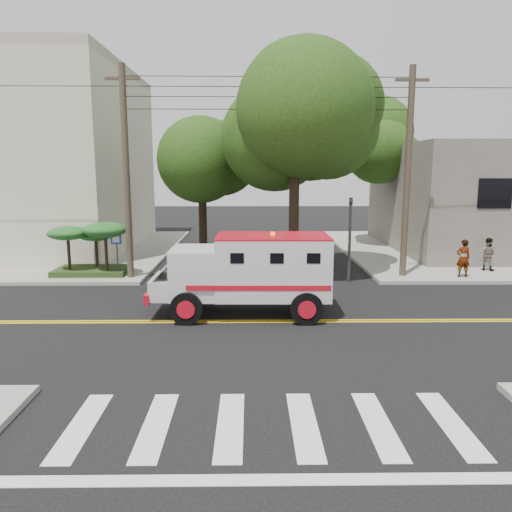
{
  "coord_description": "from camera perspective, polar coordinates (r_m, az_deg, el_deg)",
  "views": [
    {
      "loc": [
        -0.42,
        -15.23,
        4.77
      ],
      "look_at": [
        -0.2,
        2.92,
        1.6
      ],
      "focal_mm": 35.0,
      "sensor_mm": 36.0,
      "label": 1
    }
  ],
  "objects": [
    {
      "name": "tree_left",
      "position": [
        27.12,
        -5.59,
        11.89
      ],
      "size": [
        4.48,
        4.2,
        7.7
      ],
      "color": "black",
      "rests_on": "ground"
    },
    {
      "name": "tree_right",
      "position": [
        32.38,
        16.29,
        11.87
      ],
      "size": [
        4.8,
        4.5,
        8.2
      ],
      "color": "black",
      "rests_on": "ground"
    },
    {
      "name": "armored_truck",
      "position": [
        16.3,
        -0.76,
        -1.61
      ],
      "size": [
        5.89,
        2.45,
        2.66
      ],
      "rotation": [
        0.0,
        0.0,
        -0.01
      ],
      "color": "beige",
      "rests_on": "ground"
    },
    {
      "name": "traffic_signal",
      "position": [
        21.4,
        10.69,
        2.91
      ],
      "size": [
        0.15,
        0.18,
        3.6
      ],
      "color": "#3F3F42",
      "rests_on": "ground"
    },
    {
      "name": "accessibility_sign",
      "position": [
        22.43,
        -15.63,
        0.81
      ],
      "size": [
        0.45,
        0.1,
        2.02
      ],
      "color": "#3F3F42",
      "rests_on": "ground"
    },
    {
      "name": "tree_main",
      "position": [
        21.7,
        5.78,
        16.29
      ],
      "size": [
        6.08,
        5.7,
        9.85
      ],
      "color": "black",
      "rests_on": "ground"
    },
    {
      "name": "pedestrian_a",
      "position": [
        23.32,
        22.59,
        -0.23
      ],
      "size": [
        0.6,
        0.4,
        1.64
      ],
      "primitive_type": "imported",
      "rotation": [
        0.0,
        0.0,
        3.13
      ],
      "color": "gray",
      "rests_on": "sidewalk_ne"
    },
    {
      "name": "pedestrian_b",
      "position": [
        25.33,
        24.93,
        0.2
      ],
      "size": [
        0.93,
        0.92,
        1.51
      ],
      "primitive_type": "imported",
      "rotation": [
        0.0,
        0.0,
        2.41
      ],
      "color": "gray",
      "rests_on": "sidewalk_ne"
    },
    {
      "name": "sidewalk_nw",
      "position": [
        31.91,
        -24.89,
        0.52
      ],
      "size": [
        17.0,
        17.0,
        0.15
      ],
      "primitive_type": "cube",
      "color": "gray",
      "rests_on": "ground"
    },
    {
      "name": "sidewalk_ne",
      "position": [
        32.26,
        24.87,
        0.62
      ],
      "size": [
        17.0,
        17.0,
        0.15
      ],
      "primitive_type": "cube",
      "color": "gray",
      "rests_on": "ground"
    },
    {
      "name": "utility_pole_left",
      "position": [
        21.85,
        -14.59,
        8.89
      ],
      "size": [
        0.28,
        0.28,
        9.0
      ],
      "primitive_type": "cylinder",
      "color": "#382D23",
      "rests_on": "ground"
    },
    {
      "name": "ground",
      "position": [
        15.96,
        0.85,
        -7.48
      ],
      "size": [
        100.0,
        100.0,
        0.0
      ],
      "primitive_type": "plane",
      "color": "black",
      "rests_on": "ground"
    },
    {
      "name": "building_right",
      "position": [
        33.08,
        27.25,
        6.01
      ],
      "size": [
        14.0,
        12.0,
        6.0
      ],
      "primitive_type": "cube",
      "color": "#605D52",
      "rests_on": "sidewalk_ne"
    },
    {
      "name": "utility_pole_right",
      "position": [
        22.46,
        16.92,
        8.8
      ],
      "size": [
        0.28,
        0.28,
        9.0
      ],
      "primitive_type": "cylinder",
      "color": "#382D23",
      "rests_on": "ground"
    },
    {
      "name": "palm_planter",
      "position": [
        23.16,
        -18.33,
        1.65
      ],
      "size": [
        3.52,
        2.63,
        2.36
      ],
      "color": "#1E3314",
      "rests_on": "sidewalk_nw"
    }
  ]
}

